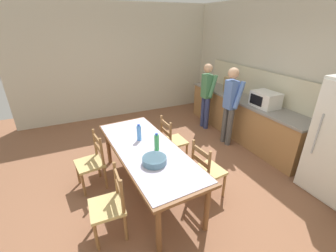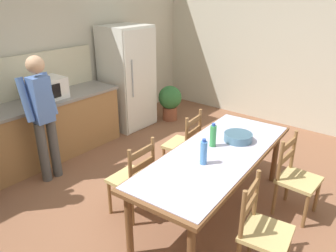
# 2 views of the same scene
# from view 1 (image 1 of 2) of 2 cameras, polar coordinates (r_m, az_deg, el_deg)

# --- Properties ---
(ground_plane) EXTENTS (8.32, 8.32, 0.00)m
(ground_plane) POSITION_cam_1_polar(r_m,az_deg,el_deg) (3.96, -0.11, -13.03)
(ground_plane) COLOR brown
(wall_back) EXTENTS (6.52, 0.12, 2.90)m
(wall_back) POSITION_cam_1_polar(r_m,az_deg,el_deg) (4.97, 29.52, 10.31)
(wall_back) COLOR beige
(wall_back) RESTS_ON ground
(wall_left) EXTENTS (0.12, 5.20, 2.90)m
(wall_left) POSITION_cam_1_polar(r_m,az_deg,el_deg) (6.31, -12.99, 15.36)
(wall_left) COLOR beige
(wall_left) RESTS_ON ground
(kitchen_counter) EXTENTS (3.29, 0.66, 0.90)m
(kitchen_counter) POSITION_cam_1_polar(r_m,az_deg,el_deg) (5.42, 18.32, 2.14)
(kitchen_counter) COLOR #9E7042
(kitchen_counter) RESTS_ON ground
(counter_splashback) EXTENTS (3.25, 0.03, 0.60)m
(counter_splashback) POSITION_cam_1_polar(r_m,az_deg,el_deg) (5.40, 21.89, 9.95)
(counter_splashback) COLOR beige
(counter_splashback) RESTS_ON kitchen_counter
(microwave) EXTENTS (0.50, 0.39, 0.30)m
(microwave) POSITION_cam_1_polar(r_m,az_deg,el_deg) (4.84, 23.48, 6.21)
(microwave) COLOR white
(microwave) RESTS_ON kitchen_counter
(paper_bag) EXTENTS (0.24, 0.16, 0.36)m
(paper_bag) POSITION_cam_1_polar(r_m,az_deg,el_deg) (5.58, 15.30, 10.03)
(paper_bag) COLOR tan
(paper_bag) RESTS_ON kitchen_counter
(dining_table) EXTENTS (2.34, 1.02, 0.76)m
(dining_table) POSITION_cam_1_polar(r_m,az_deg,el_deg) (3.35, -5.36, -6.72)
(dining_table) COLOR brown
(dining_table) RESTS_ON ground
(bottle_near_centre) EXTENTS (0.07, 0.07, 0.27)m
(bottle_near_centre) POSITION_cam_1_polar(r_m,az_deg,el_deg) (3.49, -7.37, -1.74)
(bottle_near_centre) COLOR #4C8ED6
(bottle_near_centre) RESTS_ON dining_table
(bottle_off_centre) EXTENTS (0.07, 0.07, 0.27)m
(bottle_off_centre) POSITION_cam_1_polar(r_m,az_deg,el_deg) (3.20, -2.89, -4.17)
(bottle_off_centre) COLOR green
(bottle_off_centre) RESTS_ON dining_table
(serving_bowl) EXTENTS (0.32, 0.32, 0.09)m
(serving_bowl) POSITION_cam_1_polar(r_m,az_deg,el_deg) (2.95, -3.47, -8.59)
(serving_bowl) COLOR slate
(serving_bowl) RESTS_ON dining_table
(chair_side_near_right) EXTENTS (0.43, 0.41, 0.91)m
(chair_side_near_right) POSITION_cam_1_polar(r_m,az_deg,el_deg) (2.94, -14.59, -18.94)
(chair_side_near_right) COLOR olive
(chair_side_near_right) RESTS_ON ground
(chair_side_far_left) EXTENTS (0.43, 0.42, 0.91)m
(chair_side_far_left) POSITION_cam_1_polar(r_m,az_deg,el_deg) (4.15, 1.11, -3.82)
(chair_side_far_left) COLOR olive
(chair_side_far_left) RESTS_ON ground
(chair_side_near_left) EXTENTS (0.47, 0.45, 0.91)m
(chair_side_near_left) POSITION_cam_1_polar(r_m,az_deg,el_deg) (3.75, -18.77, -8.71)
(chair_side_near_left) COLOR olive
(chair_side_near_left) RESTS_ON ground
(chair_side_far_right) EXTENTS (0.46, 0.44, 0.91)m
(chair_side_far_right) POSITION_cam_1_polar(r_m,az_deg,el_deg) (3.43, 9.80, -11.09)
(chair_side_far_right) COLOR olive
(chair_side_far_right) RESTS_ON ground
(person_at_sink) EXTENTS (0.40, 0.27, 1.58)m
(person_at_sink) POSITION_cam_1_polar(r_m,az_deg,el_deg) (5.49, 9.78, 8.21)
(person_at_sink) COLOR navy
(person_at_sink) RESTS_ON ground
(person_at_counter) EXTENTS (0.41, 0.28, 1.64)m
(person_at_counter) POSITION_cam_1_polar(r_m,az_deg,el_deg) (4.80, 15.54, 5.63)
(person_at_counter) COLOR #4C4C4C
(person_at_counter) RESTS_ON ground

